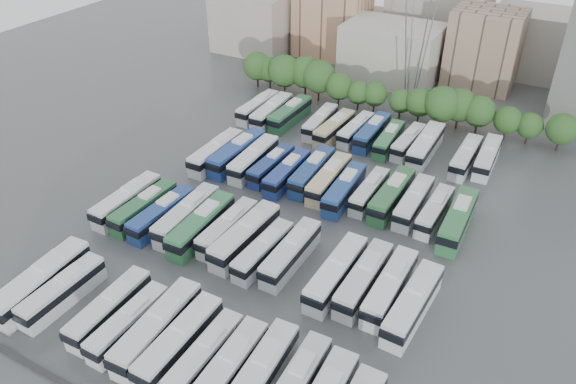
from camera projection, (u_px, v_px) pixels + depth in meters
The scene contains 51 objects.
ground at pixel (279, 229), 78.11m from camera, with size 220.00×220.00×0.00m, color #424447.
tree_line at pixel (375, 90), 107.58m from camera, with size 65.60×8.16×8.43m.
city_buildings at pixel (404, 28), 129.44m from camera, with size 102.00×35.00×20.00m.
electricity_pylon at pixel (421, 9), 103.69m from camera, with size 9.00×6.91×33.83m.
bus_r0_s1 at pixel (42, 281), 66.11m from camera, with size 3.66×13.74×4.27m.
bus_r0_s2 at pixel (62, 291), 65.17m from camera, with size 2.61×11.61×3.64m.
bus_r0_s4 at pixel (110, 308), 62.84m from camera, with size 2.86×11.83×3.69m.
bus_r0_s5 at pixel (129, 323), 61.08m from camera, with size 2.53×11.22×3.51m.
bus_r0_s6 at pixel (157, 328), 60.13m from camera, with size 3.41×13.21×4.11m.
bus_r0_s7 at pixel (180, 341), 58.69m from camera, with size 2.76×12.45×3.90m.
bus_r0_s8 at pixel (205, 356), 57.33m from camera, with size 2.49×11.30×3.54m.
bus_r0_s9 at pixel (227, 371), 55.48m from camera, with size 3.05×12.54×3.91m.
bus_r0_s10 at pixel (260, 375), 55.01m from camera, with size 3.39×12.82×3.99m.
bus_r1_s0 at pixel (127, 200), 80.73m from camera, with size 2.81×12.32×3.86m.
bus_r1_s1 at pixel (144, 207), 79.42m from camera, with size 2.94×11.84×3.69m.
bus_r1_s2 at pixel (162, 214), 78.05m from camera, with size 3.01×11.91×3.71m.
bus_r1_s3 at pixel (187, 215), 77.49m from camera, with size 3.25×12.87×4.01m.
bus_r1_s4 at pixel (202, 225), 75.60m from camera, with size 3.27×13.07×4.07m.
bus_r1_s5 at pixel (228, 228), 75.33m from camera, with size 2.65×11.72×3.67m.
bus_r1_s6 at pixel (245, 236), 73.56m from camera, with size 3.36×13.19×4.11m.
bus_r1_s7 at pixel (263, 251), 71.43m from camera, with size 3.02×11.41×3.55m.
bus_r1_s8 at pixel (291, 253), 70.86m from camera, with size 2.66×12.20×3.83m.
bus_r1_s10 at pixel (336, 273), 67.56m from camera, with size 2.98×12.87×4.03m.
bus_r1_s11 at pixel (364, 279), 66.73m from camera, with size 2.89×12.54×3.92m.
bus_r1_s12 at pixel (390, 287), 65.54m from camera, with size 2.79×12.48×3.91m.
bus_r1_s13 at pixel (413, 304), 63.20m from camera, with size 3.41×12.88×4.00m.
bus_r2_s1 at pixel (216, 152), 92.50m from camera, with size 2.76×12.64×3.97m.
bus_r2_s2 at pixel (237, 153), 92.13m from camera, with size 3.40×13.30×4.14m.
bus_r2_s3 at pixel (254, 159), 90.74m from camera, with size 3.12×12.55×3.91m.
bus_r2_s4 at pixel (271, 165), 89.36m from camera, with size 2.73×11.20×3.49m.
bus_r2_s5 at pixel (287, 173), 87.33m from camera, with size 2.70×11.75×3.68m.
bus_r2_s6 at pixel (312, 172), 87.40m from camera, with size 3.22×12.53×3.90m.
bus_r2_s7 at pixel (329, 179), 85.67m from camera, with size 3.12×12.40×3.86m.
bus_r2_s8 at pixel (344, 189), 83.24m from camera, with size 3.20×12.25×3.81m.
bus_r2_s9 at pixel (369, 191), 83.17m from camera, with size 2.37×10.83×3.40m.
bus_r2_s10 at pixel (392, 195), 81.80m from camera, with size 3.02×12.78×3.99m.
bus_r2_s11 at pixel (414, 202), 80.53m from camera, with size 2.60×11.79×3.70m.
bus_r2_s12 at pixel (435, 211), 78.85m from camera, with size 2.69×11.12×3.47m.
bus_r2_s13 at pixel (458, 220), 76.62m from camera, with size 3.14×13.03×4.07m.
bus_r3_s0 at pixel (258, 107), 107.52m from camera, with size 2.89×11.84×3.69m.
bus_r3_s1 at pixel (272, 112), 105.56m from camera, with size 3.17×12.65×3.94m.
bus_r3_s2 at pixel (290, 114), 104.88m from camera, with size 2.99×12.46×3.89m.
bus_r3_s4 at pixel (320, 122), 102.39m from camera, with size 3.06×11.51×3.58m.
bus_r3_s5 at pixel (334, 128), 100.13m from camera, with size 3.13×11.81×3.67m.
bus_r3_s6 at pixel (356, 129), 100.02m from camera, with size 2.88×11.03×3.43m.
bus_r3_s7 at pixel (372, 132), 98.82m from camera, with size 2.60×11.93×3.74m.
bus_r3_s8 at pixel (389, 139), 96.80m from camera, with size 2.88×11.10×3.45m.
bus_r3_s9 at pixel (408, 142), 96.09m from camera, with size 2.90×11.02×3.42m.
bus_r3_s10 at pixel (426, 146), 94.20m from camera, with size 3.00×13.18×4.13m.
bus_r3_s12 at pixel (466, 157), 91.46m from camera, with size 2.70×11.89×3.72m.
bus_r3_s13 at pixel (487, 157), 91.40m from camera, with size 2.94×11.93×3.72m.
Camera 1 is at (31.18, -54.13, 47.19)m, focal length 35.00 mm.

